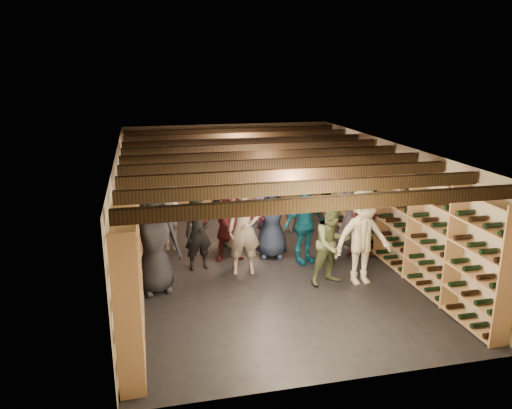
{
  "coord_description": "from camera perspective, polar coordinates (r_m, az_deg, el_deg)",
  "views": [
    {
      "loc": [
        -2.28,
        -9.19,
        3.96
      ],
      "look_at": [
        -0.12,
        0.2,
        1.23
      ],
      "focal_mm": 35.0,
      "sensor_mm": 36.0,
      "label": 1
    }
  ],
  "objects": [
    {
      "name": "person_2",
      "position": [
        9.25,
        8.63,
        -4.42
      ],
      "size": [
        0.89,
        0.77,
        1.57
      ],
      "primitive_type": "imported",
      "rotation": [
        0.0,
        0.0,
        0.26
      ],
      "color": "#55623D",
      "rests_on": "ground"
    },
    {
      "name": "person_7",
      "position": [
        9.57,
        -1.38,
        -2.85
      ],
      "size": [
        0.7,
        0.51,
        1.79
      ],
      "primitive_type": "imported",
      "rotation": [
        0.0,
        0.0,
        -0.13
      ],
      "color": "gray",
      "rests_on": "ground"
    },
    {
      "name": "person_10",
      "position": [
        11.1,
        -3.12,
        -0.82
      ],
      "size": [
        0.99,
        0.64,
        1.56
      ],
      "primitive_type": "imported",
      "rotation": [
        0.0,
        0.0,
        -0.3
      ],
      "color": "#224935",
      "rests_on": "ground"
    },
    {
      "name": "person_3",
      "position": [
        9.32,
        12.15,
        -3.74
      ],
      "size": [
        1.2,
        0.74,
        1.78
      ],
      "primitive_type": "imported",
      "rotation": [
        0.0,
        0.0,
        0.07
      ],
      "color": "beige",
      "rests_on": "ground"
    },
    {
      "name": "person_1",
      "position": [
        9.87,
        -6.61,
        -3.24
      ],
      "size": [
        0.6,
        0.44,
        1.5
      ],
      "primitive_type": "imported",
      "rotation": [
        0.0,
        0.0,
        0.16
      ],
      "color": "black",
      "rests_on": "ground"
    },
    {
      "name": "person_12",
      "position": [
        11.13,
        11.2,
        -0.32
      ],
      "size": [
        0.96,
        0.68,
        1.84
      ],
      "primitive_type": "imported",
      "rotation": [
        0.0,
        0.0,
        -0.11
      ],
      "color": "#343338",
      "rests_on": "ground"
    },
    {
      "name": "person_6",
      "position": [
        10.4,
        1.83,
        -1.4
      ],
      "size": [
        0.96,
        0.73,
        1.76
      ],
      "primitive_type": "imported",
      "rotation": [
        0.0,
        0.0,
        -0.21
      ],
      "color": "#1F2A44",
      "rests_on": "ground"
    },
    {
      "name": "ceiling_joists",
      "position": [
        9.62,
        0.97,
        5.66
      ],
      "size": [
        5.4,
        7.12,
        0.18
      ],
      "color": "black",
      "rests_on": "ground"
    },
    {
      "name": "person_4",
      "position": [
        10.15,
        5.52,
        -2.3
      ],
      "size": [
        1.03,
        0.68,
        1.63
      ],
      "primitive_type": "imported",
      "rotation": [
        0.0,
        0.0,
        0.32
      ],
      "color": "#115D79",
      "rests_on": "ground"
    },
    {
      "name": "person_0",
      "position": [
        8.96,
        -11.58,
        -4.21
      ],
      "size": [
        1.03,
        0.79,
        1.88
      ],
      "primitive_type": "imported",
      "rotation": [
        0.0,
        0.0,
        0.23
      ],
      "color": "black",
      "rests_on": "ground"
    },
    {
      "name": "wine_rack_back",
      "position": [
        13.53,
        -2.96,
        3.5
      ],
      "size": [
        4.7,
        0.3,
        2.15
      ],
      "color": "#AC8053",
      "rests_on": "ground"
    },
    {
      "name": "person_5",
      "position": [
        10.33,
        -3.13,
        -1.91
      ],
      "size": [
        1.52,
        0.52,
        1.63
      ],
      "primitive_type": "imported",
      "rotation": [
        0.0,
        0.0,
        -0.03
      ],
      "color": "maroon",
      "rests_on": "ground"
    },
    {
      "name": "ceiling",
      "position": [
        9.59,
        0.97,
        6.48
      ],
      "size": [
        5.5,
        8.0,
        0.01
      ],
      "primitive_type": "cube",
      "color": "beige",
      "rests_on": "walls"
    },
    {
      "name": "person_11",
      "position": [
        10.93,
        1.48,
        -0.68
      ],
      "size": [
        1.66,
        0.92,
        1.71
      ],
      "primitive_type": "imported",
      "rotation": [
        0.0,
        0.0,
        0.28
      ],
      "color": "slate",
      "rests_on": "ground"
    },
    {
      "name": "crate_loose",
      "position": [
        11.7,
        1.85,
        -3.51
      ],
      "size": [
        0.59,
        0.5,
        0.17
      ],
      "primitive_type": "cube",
      "rotation": [
        0.0,
        0.0,
        -0.39
      ],
      "color": "tan",
      "rests_on": "ground"
    },
    {
      "name": "wine_rack_right",
      "position": [
        10.78,
        14.32,
        -0.19
      ],
      "size": [
        0.32,
        7.5,
        2.15
      ],
      "color": "#AC8053",
      "rests_on": "ground"
    },
    {
      "name": "crate_stack_left",
      "position": [
        11.29,
        -2.26,
        -3.33
      ],
      "size": [
        0.58,
        0.46,
        0.51
      ],
      "rotation": [
        0.0,
        0.0,
        -0.3
      ],
      "color": "tan",
      "rests_on": "ground"
    },
    {
      "name": "person_8",
      "position": [
        10.64,
        12.48,
        -1.82
      ],
      "size": [
        0.94,
        0.83,
        1.6
      ],
      "primitive_type": "imported",
      "rotation": [
        0.0,
        0.0,
        -0.34
      ],
      "color": "#481C1D",
      "rests_on": "ground"
    },
    {
      "name": "crate_stack_right",
      "position": [
        12.33,
        2.97,
        -1.67
      ],
      "size": [
        0.55,
        0.41,
        0.51
      ],
      "rotation": [
        0.0,
        0.0,
        0.16
      ],
      "color": "tan",
      "rests_on": "ground"
    },
    {
      "name": "wine_rack_left",
      "position": [
        9.63,
        -14.09,
        -2.08
      ],
      "size": [
        0.32,
        7.5,
        2.15
      ],
      "color": "#AC8053",
      "rests_on": "ground"
    },
    {
      "name": "walls",
      "position": [
        9.86,
        0.94,
        -0.42
      ],
      "size": [
        5.52,
        8.02,
        2.4
      ],
      "color": "#B7A98E",
      "rests_on": "ground"
    },
    {
      "name": "ground",
      "position": [
        10.26,
        0.91,
        -6.87
      ],
      "size": [
        8.0,
        8.0,
        0.0
      ],
      "primitive_type": "plane",
      "color": "black",
      "rests_on": "ground"
    },
    {
      "name": "person_9",
      "position": [
        10.97,
        -9.82,
        -1.36
      ],
      "size": [
        1.0,
        0.6,
        1.52
      ],
      "primitive_type": "imported",
      "rotation": [
        0.0,
        0.0,
        -0.04
      ],
      "color": "#B4AFA3",
      "rests_on": "ground"
    }
  ]
}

